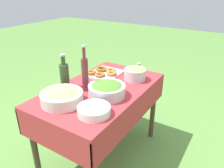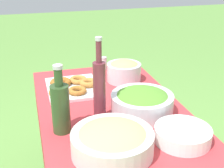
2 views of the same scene
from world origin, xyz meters
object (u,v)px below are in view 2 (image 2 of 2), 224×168
Objects in this scene: olive_oil_bottle at (60,106)px; bread_bowl at (124,70)px; wine_bottle at (99,89)px; salad_bowl at (142,102)px; donut_platter at (72,86)px; pasta_bowl at (112,140)px; plate_stack at (183,135)px.

bread_bowl is (0.47, -0.43, -0.05)m from olive_oil_bottle.
wine_bottle is (0.05, -0.18, 0.04)m from olive_oil_bottle.
donut_platter is at bearing 37.40° from salad_bowl.
pasta_bowl is 0.28m from wine_bottle.
salad_bowl is 0.98× the size of olive_oil_bottle.
wine_bottle is at bearing -3.28° from pasta_bowl.
wine_bottle is (-0.01, 0.21, 0.09)m from salad_bowl.
salad_bowl is 0.41m from bread_bowl.
donut_platter is 0.40m from wine_bottle.
pasta_bowl is 1.37× the size of plate_stack.
olive_oil_bottle reaches higher than salad_bowl.
pasta_bowl is 1.57× the size of bread_bowl.
olive_oil_bottle reaches higher than plate_stack.
plate_stack is 0.76× the size of olive_oil_bottle.
bread_bowl reaches higher than salad_bowl.
salad_bowl is 1.29× the size of plate_stack.
plate_stack is (0.00, -0.30, -0.03)m from pasta_bowl.
plate_stack is 1.15× the size of bread_bowl.
bread_bowl is at bearing -5.75° from salad_bowl.
plate_stack is at bearing -177.27° from bread_bowl.
salad_bowl reaches higher than plate_stack.
wine_bottle is (-0.37, -0.07, 0.13)m from donut_platter.
wine_bottle is 1.93× the size of bread_bowl.
donut_platter is at bearing 4.80° from pasta_bowl.
donut_platter is 0.45m from olive_oil_bottle.
pasta_bowl is at bearing 90.33° from plate_stack.
pasta_bowl is at bearing 158.89° from bread_bowl.
salad_bowl is 0.23m from wine_bottle.
olive_oil_bottle is at bearing 165.21° from donut_platter.
pasta_bowl is 0.64m from donut_platter.
bread_bowl reaches higher than plate_stack.
salad_bowl is at bearing -80.85° from olive_oil_bottle.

